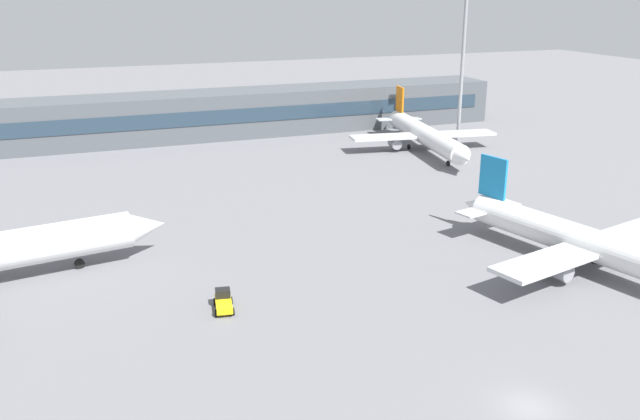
# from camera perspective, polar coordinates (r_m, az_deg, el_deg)

# --- Properties ---
(ground_plane) EXTENTS (400.00, 400.00, 0.00)m
(ground_plane) POSITION_cam_1_polar(r_m,az_deg,el_deg) (85.42, 0.63, -1.84)
(ground_plane) COLOR slate
(terminal_building) EXTENTS (120.60, 12.13, 9.00)m
(terminal_building) POSITION_cam_1_polar(r_m,az_deg,el_deg) (141.59, -8.63, 7.91)
(terminal_building) COLOR #4C5156
(terminal_building) RESTS_ON ground_plane
(airplane_near) EXTENTS (27.66, 39.04, 9.77)m
(airplane_near) POSITION_cam_1_polar(r_m,az_deg,el_deg) (77.87, 22.39, -2.96)
(airplane_near) COLOR white
(airplane_near) RESTS_ON ground_plane
(airplane_far) EXTENTS (27.90, 39.66, 9.83)m
(airplane_far) POSITION_cam_1_polar(r_m,az_deg,el_deg) (128.54, 8.79, 6.18)
(airplane_far) COLOR white
(airplane_far) RESTS_ON ground_plane
(baggage_tug_yellow) EXTENTS (2.30, 3.80, 1.75)m
(baggage_tug_yellow) POSITION_cam_1_polar(r_m,az_deg,el_deg) (66.01, -8.06, -7.53)
(baggage_tug_yellow) COLOR yellow
(baggage_tug_yellow) RESTS_ON ground_plane
(floodlight_tower_west) EXTENTS (3.20, 0.80, 28.39)m
(floodlight_tower_west) POSITION_cam_1_polar(r_m,az_deg,el_deg) (136.72, 11.83, 12.35)
(floodlight_tower_west) COLOR gray
(floodlight_tower_west) RESTS_ON ground_plane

